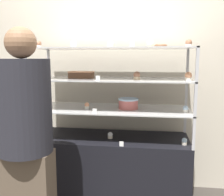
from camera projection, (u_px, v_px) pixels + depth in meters
back_wall at (117, 70)px, 2.88m from camera, size 8.00×0.05×2.60m
display_base at (112, 169)px, 2.61m from camera, size 1.48×0.56×0.66m
display_riser_lower at (112, 110)px, 2.52m from camera, size 1.48×0.56×0.29m
display_riser_middle at (112, 80)px, 2.48m from camera, size 1.48×0.56×0.29m
display_riser_upper at (112, 49)px, 2.43m from camera, size 1.48×0.56×0.29m
layer_cake_centerpiece at (128, 103)px, 2.49m from camera, size 0.19×0.19×0.10m
sheet_cake_frosted at (81, 75)px, 2.52m from camera, size 0.23×0.13×0.07m
cupcake_0 at (43, 134)px, 2.57m from camera, size 0.05×0.05×0.06m
cupcake_1 at (110, 135)px, 2.52m from camera, size 0.05×0.05×0.06m
cupcake_2 at (184, 141)px, 2.33m from camera, size 0.05×0.05×0.06m
price_tag_0 at (121, 144)px, 2.29m from camera, size 0.04×0.00×0.04m
cupcake_3 at (42, 105)px, 2.53m from camera, size 0.05×0.05×0.06m
cupcake_4 at (87, 106)px, 2.47m from camera, size 0.05×0.05×0.06m
cupcake_5 at (185, 109)px, 2.31m from camera, size 0.05×0.05×0.06m
price_tag_1 at (95, 111)px, 2.28m from camera, size 0.04×0.00×0.04m
cupcake_6 at (38, 75)px, 2.46m from camera, size 0.06×0.06×0.07m
cupcake_7 at (137, 76)px, 2.34m from camera, size 0.06×0.06×0.07m
cupcake_8 at (188, 76)px, 2.25m from camera, size 0.06×0.06×0.07m
price_tag_2 at (98, 78)px, 2.23m from camera, size 0.04×0.00×0.04m
cupcake_9 at (38, 44)px, 2.44m from camera, size 0.06×0.06×0.07m
cupcake_10 at (74, 44)px, 2.38m from camera, size 0.06×0.06×0.07m
cupcake_11 at (111, 44)px, 2.37m from camera, size 0.06×0.06×0.07m
cupcake_12 at (150, 44)px, 2.29m from camera, size 0.06×0.06×0.07m
cupcake_13 at (189, 43)px, 2.27m from camera, size 0.06×0.06×0.07m
price_tag_3 at (132, 44)px, 2.15m from camera, size 0.04×0.00×0.04m
donut_glazed at (161, 46)px, 2.43m from camera, size 0.12×0.12×0.03m
customer_figure at (26, 136)px, 1.87m from camera, size 0.38×0.38×1.64m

